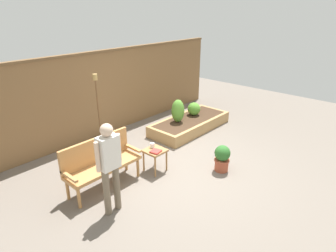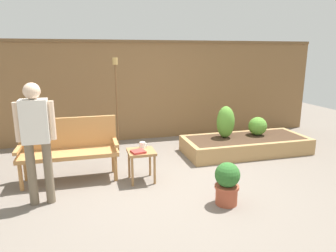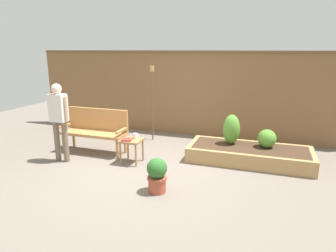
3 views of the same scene
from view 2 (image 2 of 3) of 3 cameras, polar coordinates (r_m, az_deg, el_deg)
The scene contains 12 objects.
ground_plane at distance 4.61m, azimuth 0.71°, elevation -10.87°, with size 14.00×14.00×0.00m, color #70665B.
fence_back at distance 6.78m, azimuth -5.31°, elevation 6.63°, with size 8.40×0.14×2.16m.
garden_bench at distance 4.88m, azimuth -17.99°, elevation -3.32°, with size 1.44×0.48×0.94m.
side_table at distance 4.61m, azimuth -4.99°, elevation -5.58°, with size 0.40×0.40×0.48m.
cup_on_table at distance 4.68m, azimuth -4.75°, elevation -3.58°, with size 0.13×0.09×0.10m.
book_on_table at distance 4.50m, azimuth -5.59°, elevation -4.78°, with size 0.19×0.18×0.03m, color #B2332D.
potted_boxwood at distance 4.02m, azimuth 10.96°, elevation -10.28°, with size 0.32×0.32×0.56m.
raised_planter_bed at distance 6.15m, azimuth 14.23°, elevation -3.43°, with size 2.40×1.00×0.30m.
shrub_near_bench at distance 5.96m, azimuth 10.69°, elevation 0.73°, with size 0.34×0.34×0.61m.
shrub_far_corner at distance 6.31m, azimuth 16.36°, elevation -0.02°, with size 0.36×0.36×0.36m.
tiki_torch at distance 5.94m, azimuth -9.65°, elevation 6.86°, with size 0.10×0.10×1.81m.
person_by_bench at distance 4.09m, azimuth -23.38°, elevation -1.33°, with size 0.47×0.20×1.56m.
Camera 2 is at (-1.15, -4.03, 1.91)m, focal length 32.69 mm.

